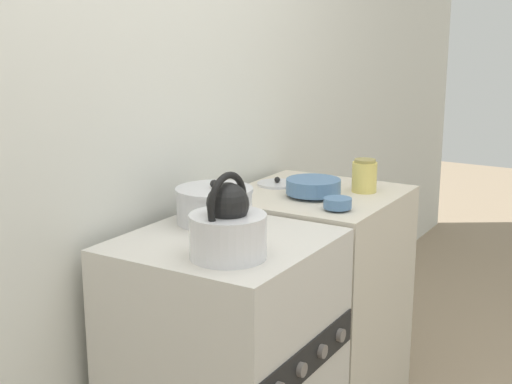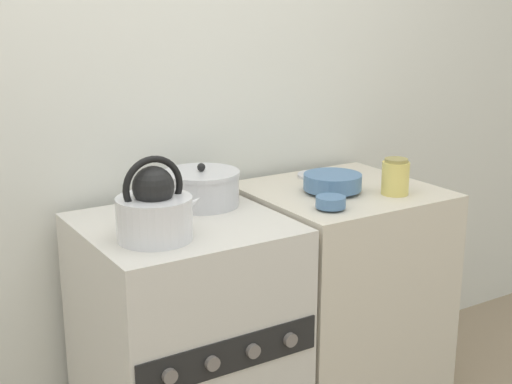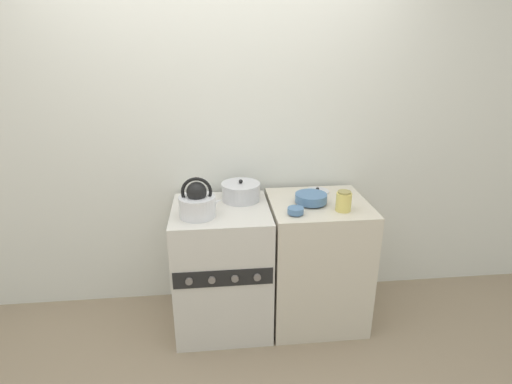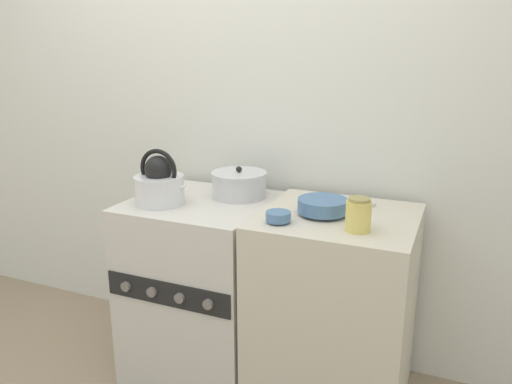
{
  "view_description": "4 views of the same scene",
  "coord_description": "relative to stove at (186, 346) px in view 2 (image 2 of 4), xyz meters",
  "views": [
    {
      "loc": [
        -1.77,
        -0.88,
        1.54
      ],
      "look_at": [
        0.25,
        0.34,
        0.97
      ],
      "focal_mm": 50.0,
      "sensor_mm": 36.0,
      "label": 1
    },
    {
      "loc": [
        -0.94,
        -1.65,
        1.57
      ],
      "look_at": [
        0.27,
        0.29,
        0.93
      ],
      "focal_mm": 50.0,
      "sensor_mm": 36.0,
      "label": 2
    },
    {
      "loc": [
        -0.02,
        -2.08,
        1.87
      ],
      "look_at": [
        0.23,
        0.31,
        0.97
      ],
      "focal_mm": 28.0,
      "sensor_mm": 36.0,
      "label": 3
    },
    {
      "loc": [
        1.1,
        -1.63,
        1.54
      ],
      "look_at": [
        0.28,
        0.31,
        0.94
      ],
      "focal_mm": 35.0,
      "sensor_mm": 36.0,
      "label": 4
    }
  ],
  "objects": [
    {
      "name": "wall_back",
      "position": [
        -0.0,
        0.38,
        0.81
      ],
      "size": [
        7.0,
        0.06,
        2.5
      ],
      "color": "silver",
      "rests_on": "ground_plane"
    },
    {
      "name": "stove",
      "position": [
        0.0,
        0.0,
        0.0
      ],
      "size": [
        0.63,
        0.63,
        0.87
      ],
      "color": "beige",
      "rests_on": "ground_plane"
    },
    {
      "name": "counter",
      "position": [
        0.65,
        0.01,
        0.01
      ],
      "size": [
        0.64,
        0.62,
        0.89
      ],
      "color": "beige",
      "rests_on": "ground_plane"
    },
    {
      "name": "kettle",
      "position": [
        -0.14,
        -0.11,
        0.53
      ],
      "size": [
        0.27,
        0.22,
        0.25
      ],
      "color": "silver",
      "rests_on": "stove"
    },
    {
      "name": "cooking_pot",
      "position": [
        0.14,
        0.13,
        0.5
      ],
      "size": [
        0.26,
        0.26,
        0.15
      ],
      "color": "silver",
      "rests_on": "stove"
    },
    {
      "name": "enamel_bowl",
      "position": [
        0.59,
        -0.01,
        0.49
      ],
      "size": [
        0.21,
        0.21,
        0.07
      ],
      "color": "#4C729E",
      "rests_on": "counter"
    },
    {
      "name": "small_ceramic_bowl",
      "position": [
        0.46,
        -0.18,
        0.47
      ],
      "size": [
        0.1,
        0.1,
        0.04
      ],
      "color": "#4C729E",
      "rests_on": "counter"
    },
    {
      "name": "storage_jar",
      "position": [
        0.76,
        -0.15,
        0.51
      ],
      "size": [
        0.1,
        0.1,
        0.13
      ],
      "color": "#E0CC66",
      "rests_on": "counter"
    },
    {
      "name": "loose_pot_lid",
      "position": [
        0.69,
        0.2,
        0.45
      ],
      "size": [
        0.16,
        0.16,
        0.03
      ],
      "color": "silver",
      "rests_on": "counter"
    }
  ]
}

